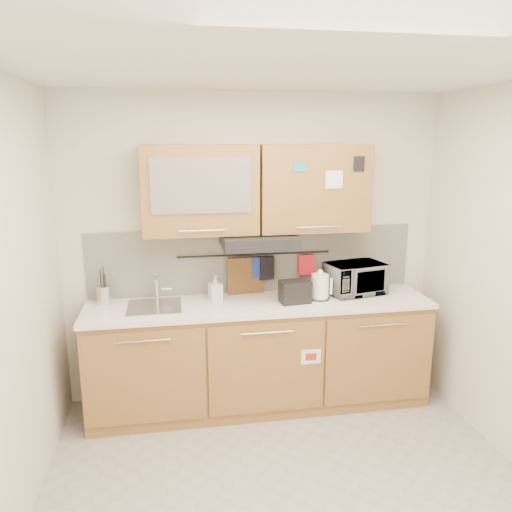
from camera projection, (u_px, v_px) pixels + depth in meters
name	position (u px, v px, depth m)	size (l,w,h in m)	color
floor	(293.00, 499.00, 3.15)	(3.20, 3.20, 0.00)	#9E9993
ceiling	(302.00, 63.00, 2.55)	(3.20, 3.20, 0.00)	white
wall_back	(254.00, 249.00, 4.29)	(3.20, 3.20, 0.00)	silver
base_cabinet	(260.00, 360.00, 4.20)	(2.80, 0.64, 0.88)	#AC723D
countertop	(260.00, 304.00, 4.09)	(2.82, 0.62, 0.04)	white
backsplash	(254.00, 260.00, 4.30)	(2.80, 0.02, 0.56)	silver
upper_cabinets	(257.00, 189.00, 4.00)	(1.82, 0.37, 0.70)	#AC723D
range_hood	(259.00, 241.00, 4.02)	(0.60, 0.46, 0.10)	black
sink	(155.00, 306.00, 3.96)	(0.42, 0.40, 0.26)	silver
utensil_rail	(255.00, 254.00, 4.25)	(0.02, 0.02, 1.30)	black
utensil_crock	(104.00, 294.00, 4.02)	(0.16, 0.16, 0.31)	silver
kettle	(320.00, 287.00, 4.13)	(0.19, 0.18, 0.26)	white
toaster	(295.00, 291.00, 4.04)	(0.26, 0.17, 0.18)	black
microwave	(355.00, 278.00, 4.29)	(0.48, 0.32, 0.26)	#999999
soap_bottle	(215.00, 288.00, 4.09)	(0.10, 0.10, 0.22)	#999999
cutting_board	(246.00, 280.00, 4.27)	(0.32, 0.02, 0.39)	brown
oven_mitt	(258.00, 267.00, 4.27)	(0.11, 0.03, 0.18)	navy
dark_pouch	(267.00, 268.00, 4.28)	(0.13, 0.04, 0.20)	black
pot_holder	(307.00, 265.00, 4.34)	(0.14, 0.02, 0.18)	red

